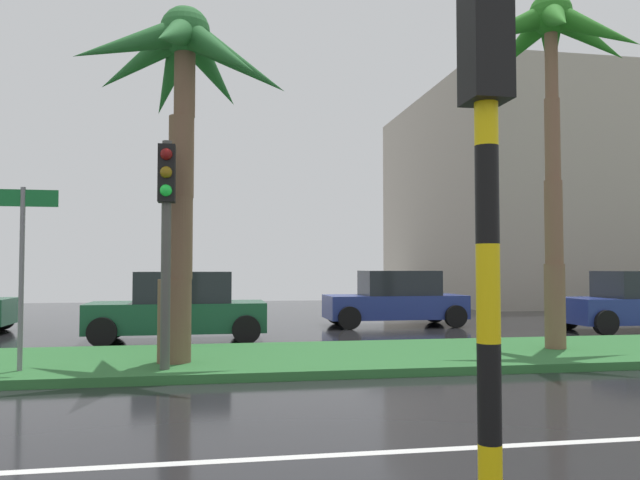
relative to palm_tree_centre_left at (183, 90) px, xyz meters
name	(u,v)px	position (x,y,z in m)	size (l,w,h in m)	color
palm_tree_centre_left	(183,90)	(0.00, 0.00, 0.00)	(3.97, 3.92, 6.41)	brown
palm_tree_centre	(552,60)	(7.69, 0.67, 1.22)	(4.12, 3.87, 7.55)	brown
traffic_signal_median_right	(166,211)	(-0.21, -0.80, -2.28)	(0.28, 0.43, 3.79)	#4C4C47
street_name_sign	(22,252)	(-2.53, -0.51, -2.96)	(1.10, 0.08, 3.00)	slate
traffic_signal_foreground	(485,134)	(2.32, -7.52, -2.31)	(0.28, 0.43, 3.98)	yellow
car_in_traffic_second	(180,308)	(-0.21, 4.54, -4.22)	(4.30, 2.02, 1.72)	#195133
car_in_traffic_third	(396,299)	(6.28, 7.46, -4.22)	(4.30, 2.02, 1.72)	navy
car_in_traffic_fourth	(639,302)	(12.70, 4.69, -4.22)	(4.30, 2.02, 1.72)	navy
building_far_right	(548,201)	(19.00, 20.31, 0.47)	(14.55, 15.26, 11.02)	#A89E8E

